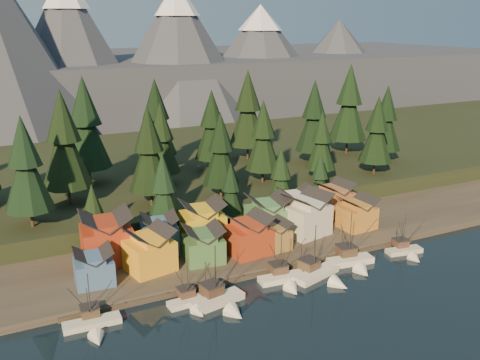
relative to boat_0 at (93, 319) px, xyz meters
name	(u,v)px	position (x,y,z in m)	size (l,w,h in m)	color
ground	(301,310)	(34.84, -10.30, -1.93)	(500.00, 500.00, 0.00)	black
shore_strip	(212,231)	(34.84, 29.70, -1.18)	(400.00, 50.00, 1.50)	#352F27
hillside	(151,171)	(34.84, 79.70, 1.07)	(420.00, 100.00, 6.00)	black
dock	(258,270)	(34.84, 6.20, -1.43)	(80.00, 4.00, 1.00)	#4B4336
mountain_ridge	(68,69)	(30.64, 203.29, 24.12)	(560.00, 190.00, 90.00)	#444958
boat_0	(93,319)	(0.00, 0.00, 0.00)	(10.07, 10.91, 10.65)	beige
boat_1	(191,297)	(17.66, -0.33, -0.01)	(8.47, 9.14, 9.97)	silver
boat_2	(221,294)	(22.54, -2.79, 0.51)	(10.95, 11.55, 12.65)	beige
boat_3	(284,273)	(37.41, -0.16, 0.25)	(9.93, 10.66, 11.44)	white
boat_4	(322,269)	(45.02, -1.95, 0.37)	(11.50, 11.98, 12.36)	silver
boat_5	(353,255)	(54.59, 0.17, 0.57)	(10.53, 11.22, 12.71)	silver
boat_6	(407,246)	(68.78, -0.60, 0.05)	(8.76, 9.29, 10.23)	beige
house_front_0	(94,266)	(3.21, 13.43, 3.31)	(7.51, 7.14, 7.12)	#3C5E8D
house_front_1	(149,248)	(14.50, 14.29, 4.28)	(10.12, 9.84, 8.98)	gold
house_front_2	(203,243)	(25.87, 13.62, 3.59)	(8.74, 8.79, 7.67)	#3F6B3A
house_front_3	(249,233)	(36.09, 12.77, 4.16)	(9.27, 8.90, 8.74)	#9F3518
house_front_4	(273,234)	(42.10, 12.63, 2.99)	(6.70, 7.18, 6.52)	olive
house_front_5	(306,213)	(53.18, 16.42, 4.90)	(11.26, 10.58, 10.15)	beige
house_front_6	(357,212)	(66.33, 14.21, 3.68)	(8.16, 7.75, 7.84)	#B2772D
house_back_0	(107,236)	(7.72, 22.03, 5.31)	(10.74, 10.37, 10.95)	maroon
house_back_1	(160,233)	(19.09, 21.89, 4.04)	(8.75, 8.82, 8.52)	#386286
house_back_2	(202,221)	(29.45, 22.80, 4.73)	(10.04, 9.36, 9.84)	gold
house_back_3	(268,214)	(45.18, 20.80, 4.49)	(10.19, 9.32, 9.37)	#48854C
house_back_4	(297,205)	(54.68, 23.09, 4.39)	(9.11, 8.80, 9.18)	silver
house_back_5	(334,198)	(66.28, 23.56, 4.31)	(8.55, 8.64, 9.03)	#9B6037
tree_hill_2	(26,167)	(-5.16, 37.70, 17.82)	(10.80, 10.80, 25.16)	#332319
tree_hill_3	(64,143)	(4.84, 49.70, 19.74)	(12.31, 12.31, 28.68)	#332319
tree_hill_4	(86,126)	(12.84, 64.70, 20.48)	(12.89, 12.89, 30.02)	#332319
tree_hill_5	(149,152)	(22.84, 39.70, 17.63)	(10.65, 10.65, 24.81)	#332319
tree_hill_6	(161,141)	(30.84, 54.70, 16.64)	(9.88, 9.88, 23.01)	#332319
tree_hill_7	(221,152)	(40.84, 37.70, 16.29)	(9.60, 9.60, 22.36)	#332319
tree_hill_8	(212,127)	(48.84, 61.70, 17.58)	(10.61, 10.61, 24.72)	#332319
tree_hill_9	(263,138)	(56.84, 44.70, 16.86)	(10.05, 10.05, 23.41)	#332319
tree_hill_10	(248,111)	(64.84, 69.70, 19.97)	(12.49, 12.49, 29.09)	#332319
tree_hill_11	(321,143)	(72.84, 39.70, 14.95)	(8.55, 8.55, 19.92)	#332319
tree_hill_12	(314,119)	(80.84, 55.70, 18.57)	(11.39, 11.39, 26.53)	#332319
tree_hill_13	(377,132)	(90.84, 37.70, 16.77)	(9.98, 9.98, 23.24)	#332319
tree_hill_14	(349,105)	(98.84, 61.70, 20.68)	(13.04, 13.04, 30.39)	#332319
tree_hill_15	(156,120)	(34.84, 71.70, 19.12)	(11.82, 11.82, 27.55)	#332319
tree_hill_17	(386,121)	(102.84, 47.70, 17.46)	(10.52, 10.52, 24.50)	#332319
tree_shore_0	(94,214)	(6.84, 29.70, 7.77)	(6.45, 6.45, 15.02)	#332319
tree_shore_1	(164,192)	(22.84, 29.70, 10.54)	(8.62, 8.62, 20.09)	#332319
tree_shore_2	(231,191)	(39.84, 29.70, 8.24)	(6.82, 6.82, 15.88)	#332319
tree_shore_3	(281,179)	(53.84, 29.70, 9.54)	(7.84, 7.84, 18.26)	#332319
tree_shore_4	(320,179)	(65.84, 29.70, 7.90)	(6.56, 6.56, 15.27)	#332319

